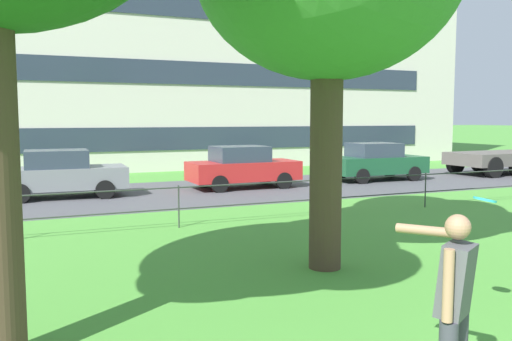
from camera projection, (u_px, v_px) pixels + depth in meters
The scene contains 7 objects.
street_strip at pixel (132, 195), 17.93m from camera, with size 80.00×6.85×0.01m, color #4C4C51.
park_fence at pixel (179, 199), 12.63m from camera, with size 29.10×0.04×1.00m.
person_thrower at pixel (453, 304), 4.73m from camera, with size 0.46×0.87×1.74m.
frisbee at pixel (485, 200), 6.53m from camera, with size 0.32×0.32×0.08m.
car_grey_right at pixel (61, 174), 17.41m from camera, with size 4.05×1.91×1.54m.
car_red_center at pixel (243, 167), 19.80m from camera, with size 4.02×1.85×1.54m.
car_dark_green_far_right at pixel (376, 161), 22.25m from camera, with size 4.03×1.87×1.54m.
Camera 1 is at (-3.35, -0.56, 2.56)m, focal length 38.10 mm.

